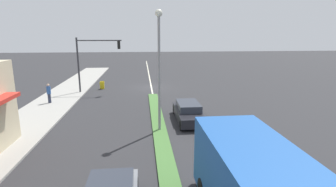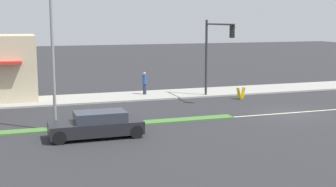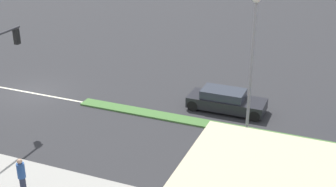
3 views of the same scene
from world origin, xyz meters
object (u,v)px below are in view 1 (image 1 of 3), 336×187
at_px(pedestrian, 49,93).
at_px(sedan_dark, 189,112).
at_px(traffic_signal_main, 92,56).
at_px(warning_aframe_sign, 102,85).
at_px(street_lamp, 159,56).

bearing_deg(pedestrian, sedan_dark, 153.50).
distance_m(traffic_signal_main, sedan_dark, 13.44).
xyz_separation_m(traffic_signal_main, warning_aframe_sign, (-0.56, -1.91, -3.47)).
xyz_separation_m(traffic_signal_main, sedan_dark, (-8.32, 10.03, -3.28)).
bearing_deg(sedan_dark, street_lamp, 39.28).
distance_m(street_lamp, sedan_dark, 5.03).
height_order(traffic_signal_main, sedan_dark, traffic_signal_main).
bearing_deg(street_lamp, traffic_signal_main, -62.62).
bearing_deg(street_lamp, warning_aframe_sign, -67.96).
height_order(pedestrian, warning_aframe_sign, pedestrian).
bearing_deg(traffic_signal_main, pedestrian, 54.44).
relative_size(traffic_signal_main, sedan_dark, 1.23).
relative_size(street_lamp, sedan_dark, 1.62).
xyz_separation_m(traffic_signal_main, street_lamp, (-6.12, 11.83, 0.88)).
bearing_deg(warning_aframe_sign, pedestrian, 59.60).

